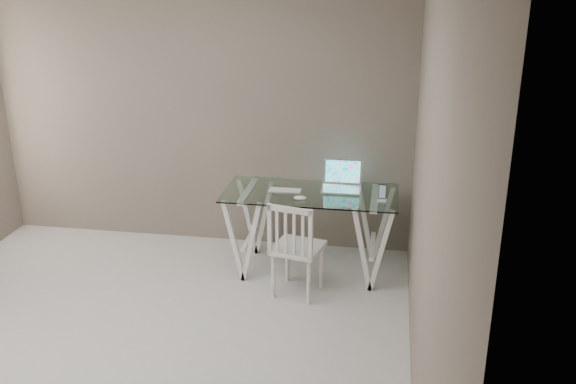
# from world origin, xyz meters

# --- Properties ---
(room) EXTENTS (4.50, 4.52, 2.71)m
(room) POSITION_xyz_m (-0.06, 0.02, 1.72)
(room) COLOR #B8B5B1
(room) RESTS_ON ground
(desk) EXTENTS (1.50, 0.70, 0.75)m
(desk) POSITION_xyz_m (1.12, 1.71, 0.38)
(desk) COLOR silver
(desk) RESTS_ON ground
(chair) EXTENTS (0.46, 0.46, 0.84)m
(chair) POSITION_xyz_m (1.06, 1.22, 0.46)
(chair) COLOR silver
(chair) RESTS_ON ground
(laptop) EXTENTS (0.34, 0.30, 0.24)m
(laptop) POSITION_xyz_m (1.38, 1.87, 0.80)
(laptop) COLOR silver
(laptop) RESTS_ON desk
(keyboard) EXTENTS (0.30, 0.13, 0.01)m
(keyboard) POSITION_xyz_m (0.90, 1.71, 0.75)
(keyboard) COLOR silver
(keyboard) RESTS_ON desk
(mouse) EXTENTS (0.11, 0.06, 0.03)m
(mouse) POSITION_xyz_m (1.06, 1.52, 0.76)
(mouse) COLOR silver
(mouse) RESTS_ON desk
(phone_dock) EXTENTS (0.07, 0.07, 0.14)m
(phone_dock) POSITION_xyz_m (1.74, 1.61, 0.78)
(phone_dock) COLOR white
(phone_dock) RESTS_ON desk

